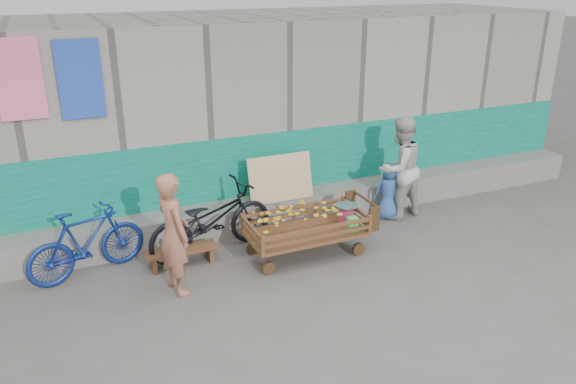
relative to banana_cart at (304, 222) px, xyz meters
name	(u,v)px	position (x,y,z in m)	size (l,w,h in m)	color
ground	(331,304)	(-0.23, -1.25, -0.51)	(80.00, 80.00, 0.00)	#52504B
building_wall	(222,110)	(-0.23, 2.80, 0.96)	(12.00, 3.50, 3.00)	gray
banana_cart	(304,222)	(0.00, 0.00, 0.00)	(1.76, 0.81, 0.75)	brown
bench	(182,253)	(-1.61, 0.41, -0.34)	(0.95, 0.28, 0.24)	brown
vendor_man	(174,234)	(-1.81, -0.20, 0.26)	(0.56, 0.37, 1.53)	#A3654D
woman	(399,168)	(1.93, 0.60, 0.31)	(0.80, 0.62, 1.64)	beige
child	(388,191)	(1.75, 0.61, -0.05)	(0.45, 0.29, 0.91)	#2F5A9A
bicycle_dark	(211,220)	(-1.13, 0.60, -0.02)	(0.65, 1.85, 0.97)	black
bicycle_blue	(87,242)	(-2.76, 0.63, -0.05)	(0.44, 1.54, 0.93)	navy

